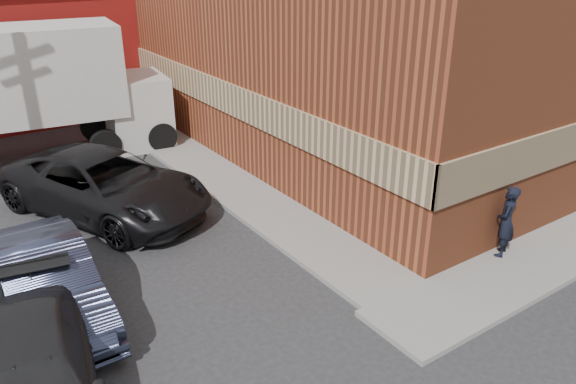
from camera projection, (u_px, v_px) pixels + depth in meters
ground at (373, 307)px, 11.42m from camera, size 90.00×90.00×0.00m
brick_building at (386, 4)px, 20.66m from camera, size 14.25×18.25×9.36m
sidewalk_west at (201, 165)px, 18.47m from camera, size 1.80×18.00×0.12m
man at (506, 221)px, 12.78m from camera, size 0.74×0.65×1.71m
sedan at (48, 284)px, 10.84m from camera, size 1.69×4.66×1.53m
suv_a at (105, 184)px, 15.04m from camera, size 5.07×6.71×1.69m
box_truck at (40, 84)px, 18.41m from camera, size 9.13×3.80×4.37m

